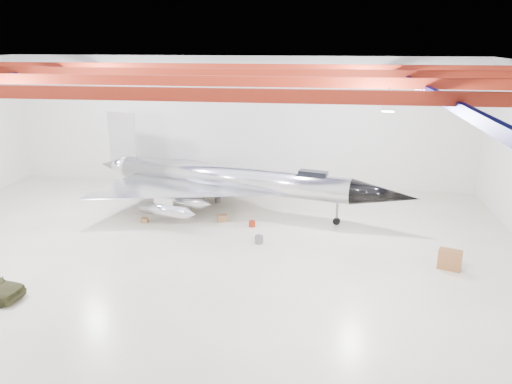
# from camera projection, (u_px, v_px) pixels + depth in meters

# --- Properties ---
(floor) EXTENTS (40.00, 40.00, 0.00)m
(floor) POSITION_uv_depth(u_px,v_px,m) (195.00, 252.00, 30.07)
(floor) COLOR #C1B799
(floor) RESTS_ON ground
(wall_back) EXTENTS (40.00, 0.00, 40.00)m
(wall_back) POSITION_uv_depth(u_px,v_px,m) (238.00, 122.00, 42.63)
(wall_back) COLOR silver
(wall_back) RESTS_ON floor
(ceiling) EXTENTS (40.00, 40.00, 0.00)m
(ceiling) POSITION_uv_depth(u_px,v_px,m) (187.00, 65.00, 26.82)
(ceiling) COLOR #0A0F38
(ceiling) RESTS_ON wall_back
(ceiling_structure) EXTENTS (39.50, 29.50, 1.08)m
(ceiling_structure) POSITION_uv_depth(u_px,v_px,m) (188.00, 78.00, 27.02)
(ceiling_structure) COLOR maroon
(ceiling_structure) RESTS_ON ceiling
(jet_aircraft) EXTENTS (24.76, 17.33, 6.85)m
(jet_aircraft) POSITION_uv_depth(u_px,v_px,m) (230.00, 181.00, 36.80)
(jet_aircraft) COLOR silver
(jet_aircraft) RESTS_ON floor
(desk) EXTENTS (1.38, 1.02, 1.13)m
(desk) POSITION_uv_depth(u_px,v_px,m) (450.00, 260.00, 27.76)
(desk) COLOR brown
(desk) RESTS_ON floor
(crate_ply) EXTENTS (0.47, 0.38, 0.33)m
(crate_ply) POSITION_uv_depth(u_px,v_px,m) (145.00, 220.00, 34.94)
(crate_ply) COLOR olive
(crate_ply) RESTS_ON floor
(toolbox_red) EXTENTS (0.47, 0.38, 0.33)m
(toolbox_red) POSITION_uv_depth(u_px,v_px,m) (169.00, 208.00, 37.55)
(toolbox_red) COLOR maroon
(toolbox_red) RESTS_ON floor
(engine_drum) EXTENTS (0.72, 0.72, 0.49)m
(engine_drum) POSITION_uv_depth(u_px,v_px,m) (259.00, 240.00, 31.37)
(engine_drum) COLOR #59595B
(engine_drum) RESTS_ON floor
(parts_bin) EXTENTS (0.78, 0.70, 0.46)m
(parts_bin) POSITION_uv_depth(u_px,v_px,m) (222.00, 218.00, 35.16)
(parts_bin) COLOR olive
(parts_bin) RESTS_ON floor
(tool_chest) EXTENTS (0.56, 0.56, 0.41)m
(tool_chest) POSITION_uv_depth(u_px,v_px,m) (252.00, 224.00, 34.14)
(tool_chest) COLOR maroon
(tool_chest) RESTS_ON floor
(oil_barrel) EXTENTS (0.62, 0.54, 0.38)m
(oil_barrel) POSITION_uv_depth(u_px,v_px,m) (177.00, 210.00, 37.00)
(oil_barrel) COLOR olive
(oil_barrel) RESTS_ON floor
(spares_box) EXTENTS (0.55, 0.55, 0.41)m
(spares_box) POSITION_uv_depth(u_px,v_px,m) (218.00, 200.00, 39.18)
(spares_box) COLOR #59595B
(spares_box) RESTS_ON floor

